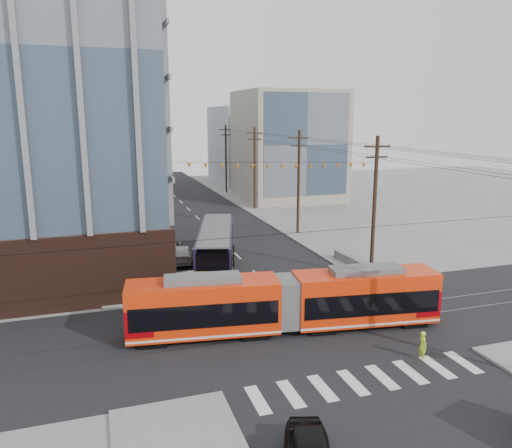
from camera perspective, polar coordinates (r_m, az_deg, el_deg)
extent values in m
plane|color=slate|center=(28.09, 9.45, -14.28)|extent=(160.00, 160.00, 0.00)
cube|color=#8C99A5|center=(74.39, -22.25, 8.75)|extent=(18.00, 16.00, 18.00)
cube|color=gray|center=(75.63, 3.66, 8.91)|extent=(14.00, 14.00, 16.00)
cube|color=gray|center=(94.19, -19.66, 10.13)|extent=(16.00, 18.00, 20.00)
cube|color=#8C99A5|center=(95.14, 0.28, 9.04)|extent=(16.00, 16.00, 14.00)
cylinder|color=black|center=(81.07, -3.45, 7.37)|extent=(0.30, 0.30, 11.00)
imported|color=silver|center=(37.01, -7.59, -6.39)|extent=(2.40, 4.43, 1.38)
imported|color=silver|center=(43.93, -8.43, -3.39)|extent=(2.73, 5.02, 1.38)
imported|color=slate|center=(46.57, -9.75, -2.62)|extent=(2.91, 4.81, 1.25)
imported|color=#C0EA2B|center=(28.07, 18.52, -13.03)|extent=(0.46, 0.62, 1.56)
cube|color=gray|center=(43.31, 10.61, -4.08)|extent=(1.13, 4.20, 0.83)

